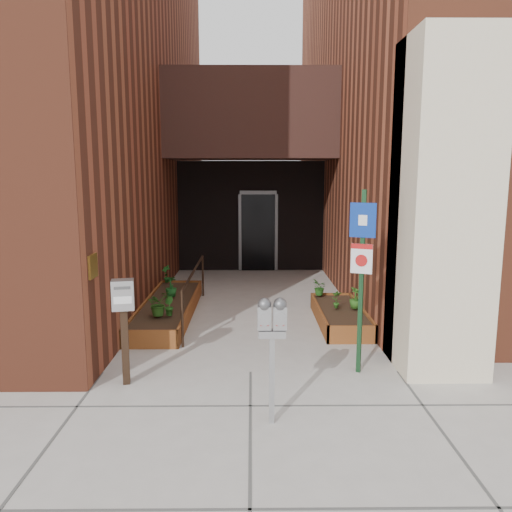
{
  "coord_description": "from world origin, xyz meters",
  "views": [
    {
      "loc": [
        0.02,
        -6.4,
        2.65
      ],
      "look_at": [
        0.09,
        1.8,
        1.3
      ],
      "focal_mm": 35.0,
      "sensor_mm": 36.0,
      "label": 1
    }
  ],
  "objects": [
    {
      "name": "shrub_right_a",
      "position": [
        1.85,
        2.15,
        0.49
      ],
      "size": [
        0.29,
        0.29,
        0.37
      ],
      "primitive_type": "imported",
      "rotation": [
        0.0,
        0.0,
        1.03
      ],
      "color": "#2B5F1B",
      "rests_on": "planter_right"
    },
    {
      "name": "ground",
      "position": [
        0.0,
        0.0,
        0.0
      ],
      "size": [
        80.0,
        80.0,
        0.0
      ],
      "primitive_type": "plane",
      "color": "#9E9991",
      "rests_on": "ground"
    },
    {
      "name": "payment_dropbox",
      "position": [
        -1.58,
        -0.36,
        0.98
      ],
      "size": [
        0.3,
        0.25,
        1.36
      ],
      "color": "black",
      "rests_on": "ground"
    },
    {
      "name": "sign_post",
      "position": [
        1.46,
        -0.01,
        1.51
      ],
      "size": [
        0.32,
        0.15,
        2.45
      ],
      "color": "#123319",
      "rests_on": "ground"
    },
    {
      "name": "planter_left",
      "position": [
        -1.55,
        2.7,
        0.13
      ],
      "size": [
        0.9,
        3.6,
        0.3
      ],
      "color": "brown",
      "rests_on": "ground"
    },
    {
      "name": "planter_right",
      "position": [
        1.6,
        2.2,
        0.13
      ],
      "size": [
        0.8,
        2.2,
        0.3
      ],
      "color": "brown",
      "rests_on": "ground"
    },
    {
      "name": "shrub_left_c",
      "position": [
        -1.54,
        3.04,
        0.5
      ],
      "size": [
        0.29,
        0.29,
        0.4
      ],
      "primitive_type": "imported",
      "rotation": [
        0.0,
        0.0,
        3.55
      ],
      "color": "#18551D",
      "rests_on": "planter_left"
    },
    {
      "name": "shrub_left_d",
      "position": [
        -1.85,
        4.3,
        0.49
      ],
      "size": [
        0.28,
        0.28,
        0.38
      ],
      "primitive_type": "imported",
      "rotation": [
        0.0,
        0.0,
        5.58
      ],
      "color": "#195A1B",
      "rests_on": "planter_left"
    },
    {
      "name": "handrail",
      "position": [
        -1.05,
        2.65,
        0.75
      ],
      "size": [
        0.04,
        3.34,
        0.9
      ],
      "color": "black",
      "rests_on": "ground"
    },
    {
      "name": "shrub_left_b",
      "position": [
        -1.38,
        1.73,
        0.46
      ],
      "size": [
        0.24,
        0.24,
        0.32
      ],
      "primitive_type": "imported",
      "rotation": [
        0.0,
        0.0,
        2.13
      ],
      "color": "#205718",
      "rests_on": "planter_left"
    },
    {
      "name": "shrub_right_c",
      "position": [
        1.35,
        3.1,
        0.46
      ],
      "size": [
        0.31,
        0.31,
        0.32
      ],
      "primitive_type": "imported",
      "rotation": [
        0.0,
        0.0,
        4.79
      ],
      "color": "#1F5117",
      "rests_on": "planter_right"
    },
    {
      "name": "architecture",
      "position": [
        -0.18,
        6.89,
        4.98
      ],
      "size": [
        20.0,
        14.6,
        10.0
      ],
      "color": "brown",
      "rests_on": "ground"
    },
    {
      "name": "shrub_left_a",
      "position": [
        -1.55,
        1.73,
        0.5
      ],
      "size": [
        0.52,
        0.52,
        0.41
      ],
      "primitive_type": "imported",
      "rotation": [
        0.0,
        0.0,
        0.89
      ],
      "color": "#255117",
      "rests_on": "planter_left"
    },
    {
      "name": "shrub_right_b",
      "position": [
        1.52,
        2.16,
        0.46
      ],
      "size": [
        0.17,
        0.17,
        0.32
      ],
      "primitive_type": "imported",
      "rotation": [
        0.0,
        0.0,
        3.16
      ],
      "color": "#29601B",
      "rests_on": "planter_right"
    },
    {
      "name": "parking_meter",
      "position": [
        0.23,
        -1.38,
        1.07
      ],
      "size": [
        0.31,
        0.14,
        1.38
      ],
      "color": "#939396",
      "rests_on": "ground"
    }
  ]
}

